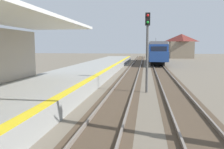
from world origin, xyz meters
TOP-DOWN VIEW (x-y plane):
  - station_platform at (-2.50, 16.00)m, footprint 5.00×80.00m
  - track_pair_nearest_platform at (1.90, 20.00)m, footprint 2.34×120.00m
  - track_pair_middle at (5.30, 20.00)m, footprint 2.34×120.00m
  - approaching_train at (5.30, 46.80)m, footprint 2.93×19.60m
  - rail_signal_post at (3.50, 17.61)m, footprint 0.32×0.34m
  - distant_trackside_house at (12.64, 67.62)m, footprint 6.60×5.28m

SIDE VIEW (x-z plane):
  - track_pair_nearest_platform at x=1.90m, z-range -0.03..0.13m
  - track_pair_middle at x=5.30m, z-range -0.03..0.13m
  - station_platform at x=-2.50m, z-range 0.00..0.90m
  - approaching_train at x=5.30m, z-range -0.20..4.56m
  - rail_signal_post at x=3.50m, z-range 0.59..5.79m
  - distant_trackside_house at x=12.64m, z-range 0.14..6.54m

